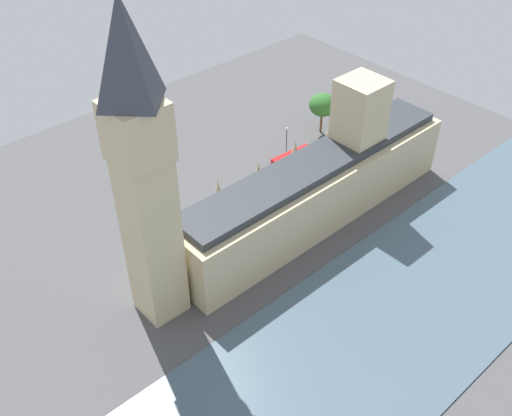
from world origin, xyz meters
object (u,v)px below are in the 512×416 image
(car_white_corner, at_px, (329,142))
(pedestrian_opposite_hall, at_px, (275,202))
(double_decker_bus_near_tower, at_px, (292,161))
(street_lamp_leading, at_px, (287,134))
(car_black_under_trees, at_px, (196,219))
(clock_tower, at_px, (143,171))
(plane_tree_by_river_gate, at_px, (333,107))
(parliament_building, at_px, (320,183))
(plane_tree_kerbside, at_px, (150,197))
(plane_tree_midblock, at_px, (323,105))

(car_white_corner, bearing_deg, pedestrian_opposite_hall, 110.91)
(car_white_corner, height_order, double_decker_bus_near_tower, double_decker_bus_near_tower)
(pedestrian_opposite_hall, distance_m, street_lamp_leading, 21.66)
(car_white_corner, distance_m, car_black_under_trees, 42.25)
(clock_tower, xyz_separation_m, plane_tree_by_river_gate, (21.54, -67.57, -23.31))
(street_lamp_leading, bearing_deg, parliament_building, 150.98)
(clock_tower, relative_size, plane_tree_by_river_gate, 6.93)
(clock_tower, xyz_separation_m, pedestrian_opposite_hall, (7.77, -34.74, -28.28))
(double_decker_bus_near_tower, height_order, street_lamp_leading, street_lamp_leading)
(car_black_under_trees, bearing_deg, pedestrian_opposite_hall, 69.61)
(parliament_building, xyz_separation_m, street_lamp_leading, (21.96, -12.18, -3.58))
(parliament_building, xyz_separation_m, plane_tree_kerbside, (21.90, 26.60, -2.38))
(clock_tower, relative_size, car_black_under_trees, 11.64)
(double_decker_bus_near_tower, xyz_separation_m, plane_tree_midblock, (7.31, -17.49, 5.03))
(street_lamp_leading, bearing_deg, clock_tower, 112.59)
(car_black_under_trees, xyz_separation_m, plane_tree_kerbside, (6.92, 5.96, 4.74))
(clock_tower, xyz_separation_m, car_white_corner, (16.08, -60.62, -28.10))
(pedestrian_opposite_hall, bearing_deg, parliament_building, -88.24)
(clock_tower, height_order, double_decker_bus_near_tower, clock_tower)
(parliament_building, distance_m, clock_tower, 44.33)
(clock_tower, xyz_separation_m, street_lamp_leading, (21.31, -51.22, -24.55))
(double_decker_bus_near_tower, xyz_separation_m, car_black_under_trees, (0.05, 27.71, -1.74))
(plane_tree_kerbside, height_order, street_lamp_leading, plane_tree_kerbside)
(plane_tree_kerbside, bearing_deg, car_white_corner, -96.13)
(double_decker_bus_near_tower, relative_size, plane_tree_midblock, 1.01)
(plane_tree_by_river_gate, height_order, plane_tree_kerbside, plane_tree_by_river_gate)
(plane_tree_kerbside, bearing_deg, street_lamp_leading, -89.91)
(parliament_building, bearing_deg, street_lamp_leading, -29.02)
(car_black_under_trees, bearing_deg, plane_tree_by_river_gate, 99.84)
(clock_tower, relative_size, pedestrian_opposite_hall, 35.44)
(plane_tree_midblock, bearing_deg, parliament_building, 132.15)
(clock_tower, xyz_separation_m, double_decker_bus_near_tower, (14.28, -46.12, -26.35))
(car_white_corner, relative_size, plane_tree_by_river_gate, 0.56)
(car_white_corner, xyz_separation_m, plane_tree_by_river_gate, (5.46, -6.95, 4.79))
(car_white_corner, height_order, street_lamp_leading, street_lamp_leading)
(parliament_building, distance_m, pedestrian_opposite_hall, 11.94)
(pedestrian_opposite_hall, xyz_separation_m, plane_tree_midblock, (13.82, -28.87, 6.95))
(parliament_building, relative_size, car_white_corner, 14.59)
(street_lamp_leading, bearing_deg, car_white_corner, -119.13)
(plane_tree_midblock, bearing_deg, car_black_under_trees, 99.13)
(clock_tower, distance_m, street_lamp_leading, 60.67)
(pedestrian_opposite_hall, relative_size, plane_tree_midblock, 0.15)
(plane_tree_kerbside, bearing_deg, pedestrian_opposite_hall, -121.17)
(plane_tree_by_river_gate, distance_m, plane_tree_midblock, 4.44)
(plane_tree_by_river_gate, bearing_deg, parliament_building, 127.87)
(car_white_corner, relative_size, plane_tree_kerbside, 0.59)
(pedestrian_opposite_hall, bearing_deg, clock_tower, 167.27)
(plane_tree_by_river_gate, bearing_deg, plane_tree_kerbside, 90.30)
(parliament_building, bearing_deg, car_white_corner, -52.22)
(plane_tree_by_river_gate, relative_size, plane_tree_midblock, 0.77)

